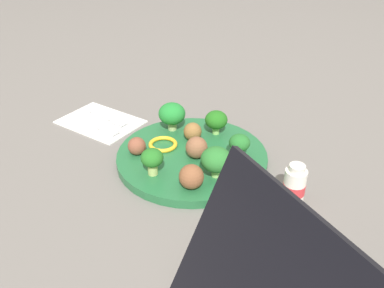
{
  "coord_description": "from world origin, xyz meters",
  "views": [
    {
      "loc": [
        0.35,
        -0.53,
        0.42
      ],
      "look_at": [
        0.0,
        0.0,
        0.04
      ],
      "focal_mm": 37.88,
      "sensor_mm": 36.0,
      "label": 1
    }
  ],
  "objects_px": {
    "pepper_ring_mid_left": "(163,144)",
    "yogurt_bottle": "(294,186)",
    "meatball_mid_left": "(137,146)",
    "plate": "(192,157)",
    "meatball_back_left": "(191,177)",
    "fork": "(108,117)",
    "broccoli_floret_center": "(172,114)",
    "meatball_far_rim": "(197,147)",
    "broccoli_floret_back_left": "(239,143)",
    "broccoli_floret_mid_left": "(152,159)",
    "broccoli_floret_mid_right": "(217,120)",
    "broccoli_floret_front_left": "(216,160)",
    "knife": "(96,124)",
    "meatball_back_right": "(193,132)",
    "napkin": "(100,121)"
  },
  "relations": [
    {
      "from": "broccoli_floret_mid_left",
      "to": "broccoli_floret_front_left",
      "type": "height_order",
      "value": "broccoli_floret_front_left"
    },
    {
      "from": "plate",
      "to": "broccoli_floret_center",
      "type": "distance_m",
      "value": 0.11
    },
    {
      "from": "broccoli_floret_back_left",
      "to": "yogurt_bottle",
      "type": "relative_size",
      "value": 0.67
    },
    {
      "from": "broccoli_floret_back_left",
      "to": "broccoli_floret_mid_right",
      "type": "bearing_deg",
      "value": 145.13
    },
    {
      "from": "plate",
      "to": "meatball_back_left",
      "type": "xyz_separation_m",
      "value": [
        0.05,
        -0.09,
        0.03
      ]
    },
    {
      "from": "meatball_back_left",
      "to": "fork",
      "type": "relative_size",
      "value": 0.34
    },
    {
      "from": "broccoli_floret_mid_left",
      "to": "pepper_ring_mid_left",
      "type": "relative_size",
      "value": 0.88
    },
    {
      "from": "meatball_back_right",
      "to": "meatball_mid_left",
      "type": "xyz_separation_m",
      "value": [
        -0.06,
        -0.1,
        -0.0
      ]
    },
    {
      "from": "meatball_mid_left",
      "to": "knife",
      "type": "distance_m",
      "value": 0.17
    },
    {
      "from": "meatball_mid_left",
      "to": "pepper_ring_mid_left",
      "type": "xyz_separation_m",
      "value": [
        0.02,
        0.05,
        -0.01
      ]
    },
    {
      "from": "meatball_mid_left",
      "to": "yogurt_bottle",
      "type": "height_order",
      "value": "yogurt_bottle"
    },
    {
      "from": "broccoli_floret_front_left",
      "to": "pepper_ring_mid_left",
      "type": "height_order",
      "value": "broccoli_floret_front_left"
    },
    {
      "from": "fork",
      "to": "yogurt_bottle",
      "type": "relative_size",
      "value": 1.71
    },
    {
      "from": "broccoli_floret_mid_left",
      "to": "broccoli_floret_mid_right",
      "type": "bearing_deg",
      "value": 82.86
    },
    {
      "from": "broccoli_floret_center",
      "to": "meatball_mid_left",
      "type": "bearing_deg",
      "value": -90.66
    },
    {
      "from": "broccoli_floret_front_left",
      "to": "knife",
      "type": "bearing_deg",
      "value": 173.6
    },
    {
      "from": "plate",
      "to": "pepper_ring_mid_left",
      "type": "relative_size",
      "value": 5.06
    },
    {
      "from": "broccoli_floret_mid_right",
      "to": "broccoli_floret_front_left",
      "type": "xyz_separation_m",
      "value": [
        0.07,
        -0.13,
        0.0
      ]
    },
    {
      "from": "broccoli_floret_mid_left",
      "to": "meatball_back_right",
      "type": "relative_size",
      "value": 1.38
    },
    {
      "from": "meatball_back_left",
      "to": "meatball_back_right",
      "type": "bearing_deg",
      "value": 122.21
    },
    {
      "from": "broccoli_floret_back_left",
      "to": "napkin",
      "type": "relative_size",
      "value": 0.28
    },
    {
      "from": "plate",
      "to": "broccoli_floret_front_left",
      "type": "height_order",
      "value": "broccoli_floret_front_left"
    },
    {
      "from": "broccoli_floret_mid_left",
      "to": "plate",
      "type": "bearing_deg",
      "value": 77.34
    },
    {
      "from": "broccoli_floret_mid_right",
      "to": "pepper_ring_mid_left",
      "type": "height_order",
      "value": "broccoli_floret_mid_right"
    },
    {
      "from": "broccoli_floret_front_left",
      "to": "yogurt_bottle",
      "type": "distance_m",
      "value": 0.13
    },
    {
      "from": "plate",
      "to": "meatball_back_left",
      "type": "distance_m",
      "value": 0.11
    },
    {
      "from": "pepper_ring_mid_left",
      "to": "yogurt_bottle",
      "type": "distance_m",
      "value": 0.26
    },
    {
      "from": "broccoli_floret_center",
      "to": "knife",
      "type": "bearing_deg",
      "value": -160.63
    },
    {
      "from": "broccoli_floret_back_left",
      "to": "broccoli_floret_front_left",
      "type": "distance_m",
      "value": 0.07
    },
    {
      "from": "meatball_mid_left",
      "to": "napkin",
      "type": "distance_m",
      "value": 0.18
    },
    {
      "from": "broccoli_floret_mid_right",
      "to": "yogurt_bottle",
      "type": "bearing_deg",
      "value": -26.58
    },
    {
      "from": "broccoli_floret_mid_left",
      "to": "meatball_mid_left",
      "type": "bearing_deg",
      "value": 151.19
    },
    {
      "from": "broccoli_floret_back_left",
      "to": "broccoli_floret_mid_left",
      "type": "bearing_deg",
      "value": -128.56
    },
    {
      "from": "pepper_ring_mid_left",
      "to": "napkin",
      "type": "distance_m",
      "value": 0.19
    },
    {
      "from": "broccoli_floret_mid_right",
      "to": "yogurt_bottle",
      "type": "xyz_separation_m",
      "value": [
        0.2,
        -0.1,
        -0.01
      ]
    },
    {
      "from": "meatball_far_rim",
      "to": "pepper_ring_mid_left",
      "type": "distance_m",
      "value": 0.08
    },
    {
      "from": "fork",
      "to": "broccoli_floret_back_left",
      "type": "bearing_deg",
      "value": 0.12
    },
    {
      "from": "meatball_mid_left",
      "to": "plate",
      "type": "bearing_deg",
      "value": 33.93
    },
    {
      "from": "plate",
      "to": "broccoli_floret_back_left",
      "type": "bearing_deg",
      "value": 23.09
    },
    {
      "from": "broccoli_floret_back_left",
      "to": "meatball_back_left",
      "type": "bearing_deg",
      "value": -101.54
    },
    {
      "from": "broccoli_floret_back_left",
      "to": "meatball_back_left",
      "type": "xyz_separation_m",
      "value": [
        -0.02,
        -0.12,
        -0.01
      ]
    },
    {
      "from": "meatball_back_left",
      "to": "pepper_ring_mid_left",
      "type": "height_order",
      "value": "meatball_back_left"
    },
    {
      "from": "broccoli_floret_center",
      "to": "meatball_back_right",
      "type": "bearing_deg",
      "value": -10.73
    },
    {
      "from": "broccoli_floret_center",
      "to": "broccoli_floret_back_left",
      "type": "bearing_deg",
      "value": -6.91
    },
    {
      "from": "yogurt_bottle",
      "to": "pepper_ring_mid_left",
      "type": "bearing_deg",
      "value": 179.34
    },
    {
      "from": "meatball_back_right",
      "to": "napkin",
      "type": "height_order",
      "value": "meatball_back_right"
    },
    {
      "from": "meatball_back_left",
      "to": "meatball_far_rim",
      "type": "bearing_deg",
      "value": 117.15
    },
    {
      "from": "meatball_back_left",
      "to": "fork",
      "type": "height_order",
      "value": "meatball_back_left"
    },
    {
      "from": "broccoli_floret_mid_left",
      "to": "broccoli_floret_center",
      "type": "height_order",
      "value": "broccoli_floret_center"
    },
    {
      "from": "broccoli_floret_mid_left",
      "to": "meatball_back_left",
      "type": "xyz_separation_m",
      "value": [
        0.08,
        0.01,
        -0.01
      ]
    }
  ]
}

